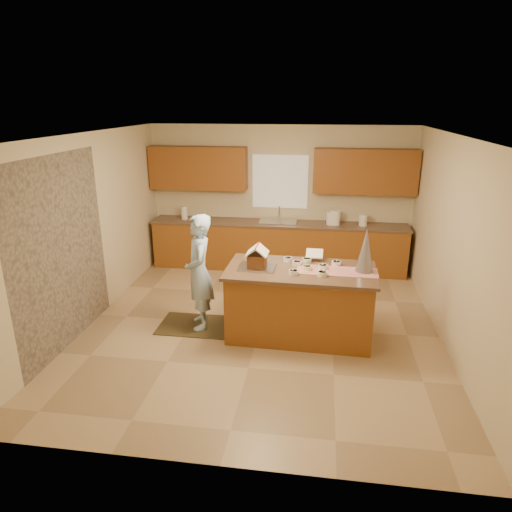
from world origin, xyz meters
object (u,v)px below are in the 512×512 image
(island_base, at_px, (300,304))
(gingerbread_house, at_px, (257,258))
(boy, at_px, (199,272))
(tinsel_tree, at_px, (365,250))

(island_base, xyz_separation_m, gingerbread_house, (-0.58, -0.04, 0.65))
(boy, bearing_deg, island_base, 69.96)
(tinsel_tree, relative_size, gingerbread_house, 1.92)
(island_base, distance_m, boy, 1.46)
(island_base, xyz_separation_m, boy, (-1.42, 0.05, 0.37))
(tinsel_tree, relative_size, boy, 0.35)
(tinsel_tree, bearing_deg, gingerbread_house, -177.19)
(island_base, bearing_deg, gingerbread_house, -174.81)
(tinsel_tree, xyz_separation_m, gingerbread_house, (-1.41, -0.07, -0.15))
(boy, xyz_separation_m, gingerbread_house, (0.83, -0.09, 0.28))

